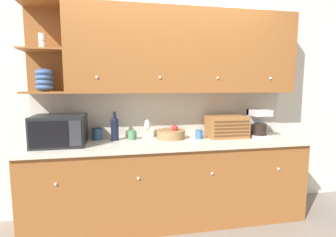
{
  "coord_description": "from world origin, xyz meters",
  "views": [
    {
      "loc": [
        -0.56,
        -3.04,
        1.5
      ],
      "look_at": [
        0.0,
        -0.22,
        1.13
      ],
      "focal_mm": 28.0,
      "sensor_mm": 36.0,
      "label": 1
    }
  ],
  "objects": [
    {
      "name": "ground_plane",
      "position": [
        0.0,
        0.0,
        0.0
      ],
      "size": [
        24.0,
        24.0,
        0.0
      ],
      "primitive_type": "plane",
      "color": "slate"
    },
    {
      "name": "wall_back",
      "position": [
        0.0,
        0.03,
        1.3
      ],
      "size": [
        5.36,
        0.06,
        2.6
      ],
      "color": "silver",
      "rests_on": "ground_plane"
    },
    {
      "name": "counter_unit",
      "position": [
        0.0,
        -0.32,
        0.45
      ],
      "size": [
        2.98,
        0.67,
        0.9
      ],
      "color": "#935628",
      "rests_on": "ground_plane"
    },
    {
      "name": "backsplash_panel",
      "position": [
        0.0,
        -0.01,
        1.16
      ],
      "size": [
        2.96,
        0.01,
        0.52
      ],
      "color": "beige",
      "rests_on": "counter_unit"
    },
    {
      "name": "upper_cabinets",
      "position": [
        0.16,
        -0.16,
        1.86
      ],
      "size": [
        2.96,
        0.35,
        0.9
      ],
      "color": "#935628",
      "rests_on": "backsplash_panel"
    },
    {
      "name": "microwave",
      "position": [
        -1.12,
        -0.31,
        1.05
      ],
      "size": [
        0.49,
        0.42,
        0.3
      ],
      "color": "black",
      "rests_on": "counter_unit"
    },
    {
      "name": "storage_canister",
      "position": [
        -0.77,
        -0.1,
        0.97
      ],
      "size": [
        0.11,
        0.11,
        0.13
      ],
      "color": "#33567A",
      "rests_on": "counter_unit"
    },
    {
      "name": "wine_bottle",
      "position": [
        -0.58,
        -0.17,
        1.05
      ],
      "size": [
        0.08,
        0.08,
        0.31
      ],
      "color": "black",
      "rests_on": "counter_unit"
    },
    {
      "name": "mug",
      "position": [
        -0.39,
        -0.17,
        0.95
      ],
      "size": [
        0.1,
        0.09,
        0.1
      ],
      "color": "#4C845B",
      "rests_on": "counter_unit"
    },
    {
      "name": "wine_glass",
      "position": [
        -0.22,
        -0.14,
        1.05
      ],
      "size": [
        0.07,
        0.07,
        0.22
      ],
      "color": "silver",
      "rests_on": "counter_unit"
    },
    {
      "name": "fruit_basket",
      "position": [
        0.04,
        -0.2,
        0.95
      ],
      "size": [
        0.32,
        0.32,
        0.16
      ],
      "color": "#937047",
      "rests_on": "counter_unit"
    },
    {
      "name": "mug_blue_second",
      "position": [
        0.35,
        -0.27,
        0.95
      ],
      "size": [
        0.09,
        0.08,
        0.1
      ],
      "color": "#38669E",
      "rests_on": "counter_unit"
    },
    {
      "name": "bread_box",
      "position": [
        0.69,
        -0.24,
        1.03
      ],
      "size": [
        0.44,
        0.3,
        0.25
      ],
      "color": "#996033",
      "rests_on": "counter_unit"
    },
    {
      "name": "coffee_maker",
      "position": [
        1.06,
        -0.29,
        1.06
      ],
      "size": [
        0.21,
        0.22,
        0.32
      ],
      "color": "#B7B7BC",
      "rests_on": "counter_unit"
    }
  ]
}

